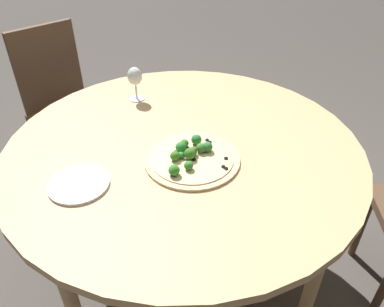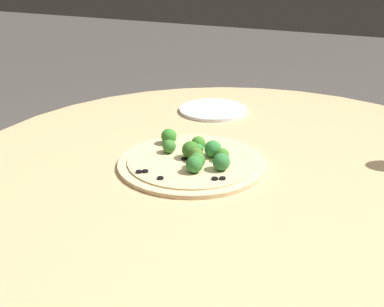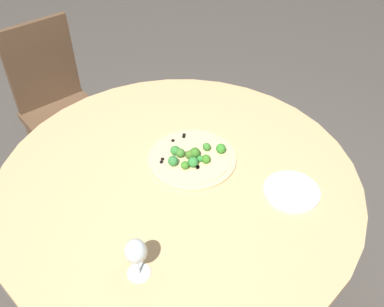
{
  "view_description": "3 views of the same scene",
  "coord_description": "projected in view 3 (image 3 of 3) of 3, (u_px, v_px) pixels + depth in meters",
  "views": [
    {
      "loc": [
        1.16,
        -0.11,
        1.57
      ],
      "look_at": [
        0.11,
        0.02,
        0.8
      ],
      "focal_mm": 35.0,
      "sensor_mm": 36.0,
      "label": 1
    },
    {
      "loc": [
        -0.31,
        1.06,
        1.27
      ],
      "look_at": [
        0.11,
        0.02,
        0.8
      ],
      "focal_mm": 50.0,
      "sensor_mm": 36.0,
      "label": 2
    },
    {
      "loc": [
        -0.84,
        -0.74,
        1.89
      ],
      "look_at": [
        0.11,
        0.02,
        0.8
      ],
      "focal_mm": 40.0,
      "sensor_mm": 36.0,
      "label": 3
    }
  ],
  "objects": [
    {
      "name": "pizza",
      "position": [
        192.0,
        157.0,
        1.64
      ],
      "size": [
        0.34,
        0.34,
        0.06
      ],
      "color": "#DBBC89",
      "rests_on": "dining_table"
    },
    {
      "name": "chair",
      "position": [
        58.0,
        103.0,
        2.39
      ],
      "size": [
        0.47,
        0.47,
        0.94
      ],
      "rotation": [
        0.0,
        0.0,
        -0.2
      ],
      "color": "brown",
      "rests_on": "ground_plane"
    },
    {
      "name": "wine_glass",
      "position": [
        136.0,
        253.0,
        1.21
      ],
      "size": [
        0.07,
        0.07,
        0.15
      ],
      "color": "silver",
      "rests_on": "dining_table"
    },
    {
      "name": "dining_table",
      "position": [
        178.0,
        188.0,
        1.62
      ],
      "size": [
        1.35,
        1.35,
        0.77
      ],
      "color": "tan",
      "rests_on": "ground_plane"
    },
    {
      "name": "plate_near",
      "position": [
        292.0,
        191.0,
        1.52
      ],
      "size": [
        0.2,
        0.2,
        0.01
      ],
      "color": "silver",
      "rests_on": "dining_table"
    },
    {
      "name": "ground_plane",
      "position": [
        181.0,
        287.0,
        2.09
      ],
      "size": [
        12.0,
        12.0,
        0.0
      ],
      "primitive_type": "plane",
      "color": "#4C4742"
    }
  ]
}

